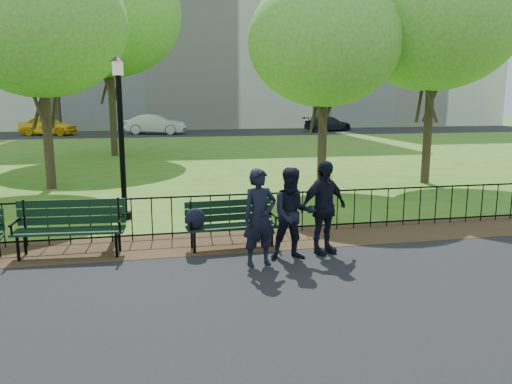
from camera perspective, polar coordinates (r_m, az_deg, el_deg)
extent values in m
plane|color=#42681B|center=(8.87, 2.91, -8.19)|extent=(120.00, 120.00, 0.00)
cube|color=black|center=(5.92, 11.84, -18.40)|extent=(60.00, 9.20, 0.01)
cube|color=#372B16|center=(10.25, 0.75, -5.49)|extent=(60.00, 1.60, 0.01)
cube|color=black|center=(43.26, -9.14, 6.66)|extent=(70.00, 9.00, 0.01)
cylinder|color=black|center=(10.53, 0.16, -0.21)|extent=(24.00, 0.04, 0.04)
cylinder|color=black|center=(10.69, 0.16, -4.22)|extent=(24.00, 0.04, 0.04)
cylinder|color=black|center=(10.62, 0.16, -2.49)|extent=(0.02, 0.02, 0.90)
cube|color=silver|center=(63.45, 15.33, 18.50)|extent=(20.00, 15.00, 24.00)
cube|color=black|center=(9.64, -2.76, -3.94)|extent=(1.77, 0.58, 0.04)
cube|color=black|center=(9.80, -3.11, -1.68)|extent=(1.75, 0.15, 0.44)
cylinder|color=black|center=(9.40, -7.03, -5.77)|extent=(0.05, 0.05, 0.44)
cylinder|color=black|center=(9.73, 1.85, -5.13)|extent=(0.05, 0.05, 0.44)
cylinder|color=black|center=(9.73, -7.35, -5.21)|extent=(0.05, 0.05, 0.44)
cylinder|color=black|center=(10.05, 1.25, -4.61)|extent=(0.05, 0.05, 0.44)
cylinder|color=black|center=(9.45, -7.66, -3.22)|extent=(0.07, 0.54, 0.04)
cylinder|color=black|center=(9.81, 1.93, -2.62)|extent=(0.07, 0.54, 0.04)
ellipsoid|color=black|center=(9.36, -6.95, -3.04)|extent=(0.38, 0.28, 0.41)
cube|color=black|center=(9.70, -20.54, -4.20)|extent=(1.99, 0.67, 0.04)
cube|color=black|center=(9.89, -20.32, -1.68)|extent=(1.95, 0.19, 0.49)
cylinder|color=black|center=(9.81, -25.55, -5.88)|extent=(0.05, 0.05, 0.49)
cylinder|color=black|center=(9.42, -15.66, -5.88)|extent=(0.05, 0.05, 0.49)
cylinder|color=black|center=(10.17, -24.88, -5.27)|extent=(0.05, 0.05, 0.49)
cylinder|color=black|center=(9.79, -15.34, -5.24)|extent=(0.05, 0.05, 0.49)
cylinder|color=black|center=(9.91, -25.83, -3.12)|extent=(0.09, 0.61, 0.04)
cylinder|color=black|center=(9.49, -15.17, -3.00)|extent=(0.09, 0.61, 0.04)
cylinder|color=black|center=(12.46, -14.73, -2.60)|extent=(0.30, 0.30, 0.17)
cylinder|color=black|center=(12.20, -15.09, 4.90)|extent=(0.13, 0.13, 3.44)
cube|color=beige|center=(12.17, -15.51, 13.49)|extent=(0.24, 0.24, 0.32)
cone|color=black|center=(12.18, -15.56, 14.49)|extent=(0.34, 0.34, 0.13)
cylinder|color=#2D2116|center=(17.25, -22.66, 5.51)|extent=(0.30, 0.30, 3.14)
ellipsoid|color=#5B8C2A|center=(17.35, -23.53, 17.27)|extent=(5.29, 5.29, 4.50)
cylinder|color=#2D2116|center=(16.18, 7.56, 5.40)|extent=(0.29, 0.29, 2.83)
ellipsoid|color=#5B8C2A|center=(16.21, 7.85, 16.76)|extent=(4.77, 4.77, 4.06)
cylinder|color=#2D2116|center=(18.04, 19.02, 6.33)|extent=(0.29, 0.29, 3.39)
ellipsoid|color=#5B8C2A|center=(18.20, 19.78, 18.45)|extent=(5.71, 5.71, 4.85)
cylinder|color=#2D2116|center=(26.53, -16.05, 8.61)|extent=(0.35, 0.35, 4.26)
ellipsoid|color=#5B8C2A|center=(26.84, -16.61, 18.95)|extent=(7.18, 7.18, 6.10)
imported|color=black|center=(8.54, 0.42, -2.94)|extent=(0.68, 0.51, 1.69)
imported|color=black|center=(8.89, 4.24, -2.51)|extent=(0.83, 0.47, 1.66)
imported|color=black|center=(9.28, 7.72, -1.76)|extent=(1.10, 0.75, 1.74)
imported|color=yellow|center=(43.30, -22.68, 7.00)|extent=(4.75, 3.12, 1.50)
imported|color=#B5B7BD|center=(42.17, -11.36, 7.60)|extent=(5.16, 3.01, 1.61)
imported|color=black|center=(45.55, 8.24, 7.72)|extent=(4.93, 3.32, 1.33)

